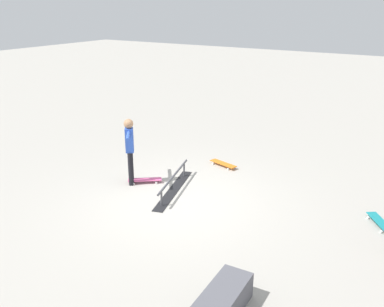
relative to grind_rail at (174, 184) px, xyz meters
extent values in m
plane|color=#ADA89E|center=(0.42, 0.36, -0.16)|extent=(60.00, 60.00, 0.00)
cube|color=black|center=(0.00, 0.00, -0.16)|extent=(2.24, 0.87, 0.01)
cylinder|color=#47474C|center=(-0.81, -0.24, 0.01)|extent=(0.04, 0.04, 0.35)
cylinder|color=#47474C|center=(0.81, 0.24, 0.01)|extent=(0.04, 0.04, 0.35)
cylinder|color=#47474C|center=(0.00, 0.00, 0.19)|extent=(2.04, 0.64, 0.05)
cylinder|color=black|center=(0.17, -1.12, 0.24)|extent=(0.17, 0.17, 0.81)
cylinder|color=black|center=(0.29, -1.02, 0.24)|extent=(0.17, 0.17, 0.81)
cube|color=#2D51B7|center=(0.23, -1.07, 0.94)|extent=(0.28, 0.28, 0.57)
sphere|color=#A87A56|center=(0.23, -1.07, 1.33)|extent=(0.22, 0.22, 0.22)
cylinder|color=#2D51B7|center=(-0.07, -1.30, 1.15)|extent=(0.48, 0.39, 0.07)
cylinder|color=#2D51B7|center=(0.53, -0.84, 1.15)|extent=(0.48, 0.39, 0.07)
cube|color=#E05993|center=(0.02, -0.83, -0.08)|extent=(0.65, 0.76, 0.02)
cylinder|color=white|center=(0.28, -0.97, -0.14)|extent=(0.06, 0.06, 0.05)
cylinder|color=white|center=(0.09, -1.11, -0.14)|extent=(0.06, 0.06, 0.05)
cylinder|color=white|center=(-0.05, -0.54, -0.14)|extent=(0.06, 0.06, 0.05)
cylinder|color=white|center=(-0.24, -0.68, -0.14)|extent=(0.06, 0.06, 0.05)
cube|color=orange|center=(-1.93, 0.27, -0.08)|extent=(0.40, 0.82, 0.02)
cylinder|color=white|center=(-1.89, -0.02, -0.14)|extent=(0.04, 0.06, 0.05)
cylinder|color=white|center=(-2.11, 0.04, -0.14)|extent=(0.04, 0.06, 0.05)
cylinder|color=white|center=(-1.75, 0.51, -0.14)|extent=(0.04, 0.06, 0.05)
cylinder|color=white|center=(-1.97, 0.57, -0.14)|extent=(0.04, 0.06, 0.05)
cube|color=teal|center=(-0.78, 4.35, -0.08)|extent=(0.77, 0.63, 0.02)
cylinder|color=white|center=(-0.94, 4.10, -0.14)|extent=(0.06, 0.06, 0.05)
cylinder|color=white|center=(-1.07, 4.29, -0.14)|extent=(0.06, 0.06, 0.05)
cylinder|color=white|center=(-0.49, 4.42, -0.14)|extent=(0.06, 0.06, 0.05)
camera|label=1|loc=(7.30, 5.05, 3.97)|focal=39.22mm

